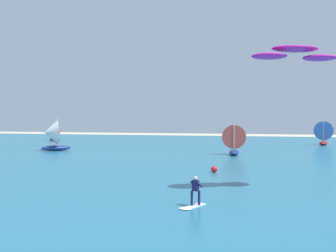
% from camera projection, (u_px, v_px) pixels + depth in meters
% --- Properties ---
extents(ocean, '(160.00, 90.00, 0.10)m').
position_uv_depth(ocean, '(213.00, 151.00, 56.79)').
color(ocean, '#236B89').
rests_on(ocean, ground).
extents(kitesurfer, '(1.39, 2.00, 1.67)m').
position_uv_depth(kitesurfer, '(193.00, 196.00, 21.62)').
color(kitesurfer, white).
rests_on(kitesurfer, ocean).
extents(kite, '(6.40, 4.39, 0.93)m').
position_uv_depth(kite, '(295.00, 54.00, 26.25)').
color(kite, '#B21999').
extents(sailboat_mid_right, '(4.51, 4.21, 5.01)m').
position_uv_depth(sailboat_mid_right, '(52.00, 135.00, 56.89)').
color(sailboat_mid_right, navy).
rests_on(sailboat_mid_right, ocean).
extents(sailboat_leading, '(3.62, 4.14, 4.66)m').
position_uv_depth(sailboat_leading, '(324.00, 133.00, 69.15)').
color(sailboat_leading, maroon).
rests_on(sailboat_leading, ocean).
extents(sailboat_far_left, '(3.23, 2.88, 3.63)m').
position_uv_depth(sailboat_far_left, '(53.00, 133.00, 80.23)').
color(sailboat_far_left, maroon).
rests_on(sailboat_far_left, ocean).
extents(sailboat_far_right, '(3.15, 3.73, 4.37)m').
position_uv_depth(sailboat_far_right, '(234.00, 139.00, 51.34)').
color(sailboat_far_right, navy).
rests_on(sailboat_far_right, ocean).
extents(marker_buoy, '(0.57, 0.57, 0.57)m').
position_uv_depth(marker_buoy, '(214.00, 169.00, 34.87)').
color(marker_buoy, red).
rests_on(marker_buoy, ocean).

